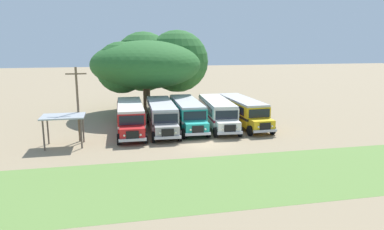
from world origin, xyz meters
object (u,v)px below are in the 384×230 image
(parked_bus_slot_1, at_px, (161,114))
(parked_bus_slot_3, at_px, (217,111))
(parked_bus_slot_2, at_px, (187,112))
(parked_bus_slot_4, at_px, (243,110))
(broad_shade_tree, at_px, (151,63))
(utility_pole, at_px, (78,102))
(waiting_shelter, at_px, (63,119))
(parked_bus_slot_0, at_px, (130,116))

(parked_bus_slot_1, height_order, parked_bus_slot_3, same)
(parked_bus_slot_3, bearing_deg, parked_bus_slot_2, -90.77)
(parked_bus_slot_4, distance_m, broad_shade_tree, 14.11)
(parked_bus_slot_3, distance_m, utility_pole, 14.58)
(parked_bus_slot_1, xyz_separation_m, utility_pole, (-7.91, -3.04, 2.05))
(parked_bus_slot_4, bearing_deg, parked_bus_slot_3, -90.46)
(parked_bus_slot_1, bearing_deg, waiting_shelter, -62.18)
(parked_bus_slot_1, bearing_deg, parked_bus_slot_2, 105.16)
(parked_bus_slot_0, bearing_deg, parked_bus_slot_3, 94.00)
(parked_bus_slot_1, relative_size, parked_bus_slot_2, 1.00)
(parked_bus_slot_4, bearing_deg, parked_bus_slot_2, -93.77)
(parked_bus_slot_2, xyz_separation_m, utility_pole, (-10.75, -3.71, 2.05))
(parked_bus_slot_2, relative_size, broad_shade_tree, 0.71)
(parked_bus_slot_0, distance_m, utility_pole, 5.91)
(waiting_shelter, bearing_deg, parked_bus_slot_1, 25.83)
(parked_bus_slot_0, height_order, utility_pole, utility_pole)
(parked_bus_slot_0, xyz_separation_m, parked_bus_slot_4, (12.24, 0.57, 0.00))
(parked_bus_slot_0, xyz_separation_m, broad_shade_tree, (3.18, 10.32, 4.69))
(parked_bus_slot_0, relative_size, parked_bus_slot_1, 1.00)
(parked_bus_slot_0, bearing_deg, broad_shade_tree, 163.75)
(parked_bus_slot_0, xyz_separation_m, parked_bus_slot_2, (6.04, 0.79, 0.00))
(parked_bus_slot_1, relative_size, parked_bus_slot_3, 0.99)
(parked_bus_slot_4, bearing_deg, utility_pole, -80.15)
(parked_bus_slot_3, bearing_deg, utility_pole, -72.11)
(parked_bus_slot_0, distance_m, parked_bus_slot_2, 6.09)
(parked_bus_slot_3, bearing_deg, parked_bus_slot_0, -82.73)
(parked_bus_slot_1, height_order, waiting_shelter, parked_bus_slot_1)
(parked_bus_slot_1, bearing_deg, utility_pole, -66.96)
(broad_shade_tree, xyz_separation_m, waiting_shelter, (-9.05, -14.59, -3.82))
(parked_bus_slot_2, bearing_deg, parked_bus_slot_1, -75.40)
(parked_bus_slot_4, relative_size, waiting_shelter, 3.02)
(parked_bus_slot_2, bearing_deg, waiting_shelter, -65.58)
(parked_bus_slot_1, xyz_separation_m, parked_bus_slot_3, (6.12, 0.38, 0.00))
(parked_bus_slot_1, distance_m, utility_pole, 8.72)
(parked_bus_slot_1, height_order, broad_shade_tree, broad_shade_tree)
(parked_bus_slot_2, xyz_separation_m, parked_bus_slot_3, (3.27, -0.28, 0.00))
(parked_bus_slot_1, height_order, utility_pole, utility_pole)
(parked_bus_slot_0, xyz_separation_m, parked_bus_slot_1, (3.20, 0.12, 0.00))
(parked_bus_slot_4, xyz_separation_m, waiting_shelter, (-18.10, -4.84, 0.87))
(parked_bus_slot_0, xyz_separation_m, utility_pole, (-4.71, -2.92, 2.05))
(parked_bus_slot_2, relative_size, waiting_shelter, 3.02)
(broad_shade_tree, bearing_deg, parked_bus_slot_0, -107.14)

